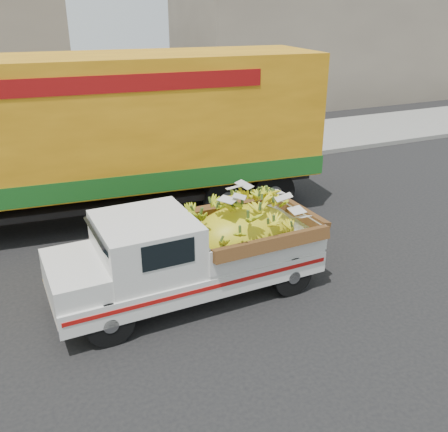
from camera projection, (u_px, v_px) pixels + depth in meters
name	position (u px, v px, depth m)	size (l,w,h in m)	color
ground	(132.00, 287.00, 9.18)	(100.00, 100.00, 0.00)	black
curb	(77.00, 185.00, 14.11)	(60.00, 0.25, 0.15)	gray
sidewalk	(66.00, 165.00, 15.87)	(60.00, 4.00, 0.14)	gray
building_right	(316.00, 42.00, 25.86)	(14.00, 6.00, 6.00)	gray
pickup_truck	(207.00, 248.00, 8.71)	(4.69, 1.82, 1.63)	black
semi_trailer	(64.00, 135.00, 11.08)	(12.04, 3.63, 3.80)	black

